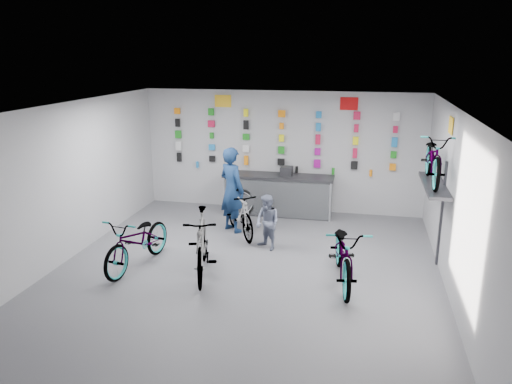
% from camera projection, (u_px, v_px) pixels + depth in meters
% --- Properties ---
extents(floor, '(8.00, 8.00, 0.00)m').
position_uv_depth(floor, '(244.00, 273.00, 9.11)').
color(floor, '#55555B').
rests_on(floor, ground).
extents(ceiling, '(8.00, 8.00, 0.00)m').
position_uv_depth(ceiling, '(243.00, 108.00, 8.29)').
color(ceiling, white).
rests_on(ceiling, wall_back).
extents(wall_back, '(7.00, 0.00, 7.00)m').
position_uv_depth(wall_back, '(282.00, 151.00, 12.46)').
color(wall_back, silver).
rests_on(wall_back, floor).
extents(wall_front, '(7.00, 0.00, 7.00)m').
position_uv_depth(wall_front, '(149.00, 303.00, 4.94)').
color(wall_front, silver).
rests_on(wall_front, floor).
extents(wall_left, '(0.00, 8.00, 8.00)m').
position_uv_depth(wall_left, '(64.00, 184.00, 9.42)').
color(wall_left, silver).
rests_on(wall_left, floor).
extents(wall_right, '(0.00, 8.00, 8.00)m').
position_uv_depth(wall_right, '(456.00, 208.00, 7.98)').
color(wall_right, silver).
rests_on(wall_right, floor).
extents(counter, '(2.70, 0.66, 1.00)m').
position_uv_depth(counter, '(278.00, 195.00, 12.30)').
color(counter, black).
rests_on(counter, floor).
extents(merch_wall, '(5.55, 0.08, 1.55)m').
position_uv_depth(merch_wall, '(281.00, 141.00, 12.32)').
color(merch_wall, black).
rests_on(merch_wall, wall_back).
extents(wall_bracket, '(0.39, 1.90, 2.00)m').
position_uv_depth(wall_bracket, '(435.00, 190.00, 9.15)').
color(wall_bracket, '#333338').
rests_on(wall_bracket, wall_right).
extents(sign_left, '(0.42, 0.02, 0.30)m').
position_uv_depth(sign_left, '(223.00, 101.00, 12.42)').
color(sign_left, yellow).
rests_on(sign_left, wall_back).
extents(sign_right, '(0.42, 0.02, 0.30)m').
position_uv_depth(sign_right, '(349.00, 104.00, 11.78)').
color(sign_right, red).
rests_on(sign_right, wall_back).
extents(sign_side, '(0.02, 0.40, 0.30)m').
position_uv_depth(sign_side, '(451.00, 125.00, 8.80)').
color(sign_side, yellow).
rests_on(sign_side, wall_right).
extents(bike_left, '(0.99, 2.05, 1.03)m').
position_uv_depth(bike_left, '(138.00, 241.00, 9.26)').
color(bike_left, gray).
rests_on(bike_left, floor).
extents(bike_center, '(1.04, 2.05, 1.18)m').
position_uv_depth(bike_center, '(202.00, 244.00, 8.92)').
color(bike_center, gray).
rests_on(bike_center, floor).
extents(bike_right, '(1.03, 2.20, 1.11)m').
position_uv_depth(bike_right, '(344.00, 253.00, 8.62)').
color(bike_right, gray).
rests_on(bike_right, floor).
extents(bike_service, '(1.32, 1.70, 1.02)m').
position_uv_depth(bike_service, '(240.00, 213.00, 10.88)').
color(bike_service, gray).
rests_on(bike_service, floor).
extents(bike_wall, '(0.63, 1.80, 0.95)m').
position_uv_depth(bike_wall, '(434.00, 158.00, 9.01)').
color(bike_wall, gray).
rests_on(bike_wall, wall_bracket).
extents(clerk, '(0.83, 0.78, 1.91)m').
position_uv_depth(clerk, '(232.00, 190.00, 11.05)').
color(clerk, navy).
rests_on(clerk, floor).
extents(customer, '(0.70, 0.68, 1.14)m').
position_uv_depth(customer, '(267.00, 222.00, 10.10)').
color(customer, slate).
rests_on(customer, floor).
extents(spare_wheel, '(0.69, 0.38, 0.69)m').
position_uv_depth(spare_wheel, '(241.00, 203.00, 12.17)').
color(spare_wheel, black).
rests_on(spare_wheel, floor).
extents(register, '(0.29, 0.31, 0.22)m').
position_uv_depth(register, '(287.00, 171.00, 12.10)').
color(register, black).
rests_on(register, counter).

